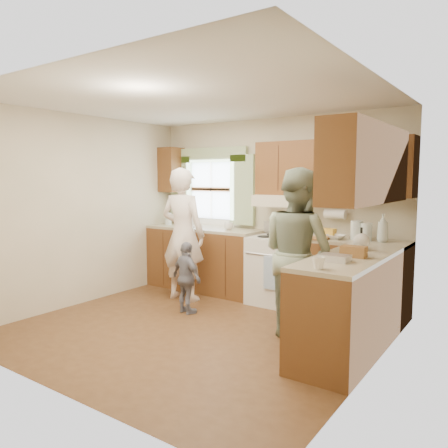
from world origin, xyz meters
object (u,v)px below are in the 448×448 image
Objects in this scene: woman_left at (183,234)px; woman_right at (298,253)px; child at (187,278)px; stove at (281,269)px.

woman_left reaches higher than woman_right.
woman_left is 1.94m from woman_right.
child is (-1.45, -0.08, -0.44)m from woman_right.
stove is 1.29m from child.
woman_left reaches higher than child.
woman_left reaches higher than stove.
woman_right is (1.90, -0.38, -0.01)m from woman_left.
stove is at bearing -110.87° from child.
child is at bearing -125.81° from stove.
woman_right is at bearing -54.12° from stove.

